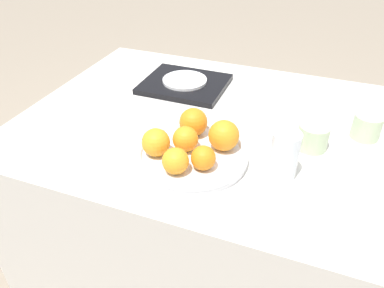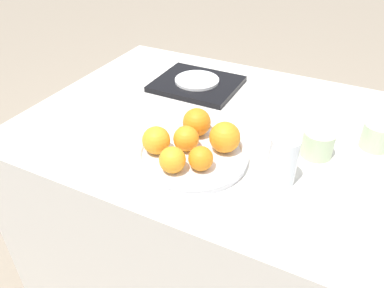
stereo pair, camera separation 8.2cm
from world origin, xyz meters
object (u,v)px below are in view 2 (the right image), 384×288
object	(u,v)px
serving_tray	(197,84)
orange_5	(201,159)
cup_0	(377,136)
orange_4	(197,122)
orange_0	(186,139)
water_glass	(283,161)
fruit_platter	(192,155)
orange_2	(172,160)
side_plate	(197,80)
orange_1	(156,140)
cup_1	(318,144)
orange_3	(225,137)

from	to	relation	value
serving_tray	orange_5	bearing A→B (deg)	-62.86
orange_5	cup_0	world-z (taller)	orange_5
orange_4	orange_0	bearing A→B (deg)	-84.64
orange_4	water_glass	distance (m)	0.28
fruit_platter	orange_2	distance (m)	0.10
serving_tray	orange_4	bearing A→B (deg)	-64.04
orange_5	serving_tray	world-z (taller)	orange_5
fruit_platter	orange_5	xyz separation A→B (m)	(0.05, -0.05, 0.04)
side_plate	cup_0	size ratio (longest dim) A/B	2.00
orange_1	cup_1	world-z (taller)	orange_1
orange_2	cup_0	xyz separation A→B (m)	(0.45, 0.37, -0.02)
orange_4	fruit_platter	bearing A→B (deg)	-71.40
orange_4	serving_tray	world-z (taller)	orange_4
orange_0	orange_1	world-z (taller)	orange_1
orange_4	water_glass	world-z (taller)	water_glass
orange_0	orange_2	bearing A→B (deg)	-82.67
orange_4	orange_1	bearing A→B (deg)	-114.40
orange_5	cup_0	distance (m)	0.51
serving_tray	cup_0	world-z (taller)	cup_0
water_glass	cup_0	bearing A→B (deg)	53.25
orange_1	serving_tray	bearing A→B (deg)	102.28
orange_0	cup_1	distance (m)	0.36
orange_1	water_glass	xyz separation A→B (m)	(0.32, 0.05, 0.01)
water_glass	cup_1	world-z (taller)	water_glass
side_plate	cup_0	distance (m)	0.63
orange_4	side_plate	world-z (taller)	orange_4
orange_0	orange_2	world-z (taller)	orange_0
fruit_platter	serving_tray	xyz separation A→B (m)	(-0.18, 0.41, -0.00)
water_glass	cup_1	bearing A→B (deg)	69.46
serving_tray	fruit_platter	bearing A→B (deg)	-65.60
cup_0	orange_1	bearing A→B (deg)	-148.58
orange_3	water_glass	distance (m)	0.17
orange_1	side_plate	distance (m)	0.45
orange_3	cup_0	size ratio (longest dim) A/B	1.04
orange_5	orange_3	bearing A→B (deg)	77.60
fruit_platter	side_plate	distance (m)	0.45
orange_1	orange_5	bearing A→B (deg)	-5.03
water_glass	cup_0	xyz separation A→B (m)	(0.20, 0.27, -0.03)
fruit_platter	orange_1	distance (m)	0.10
side_plate	fruit_platter	bearing A→B (deg)	-65.60
side_plate	cup_0	bearing A→B (deg)	-11.23
fruit_platter	orange_5	size ratio (longest dim) A/B	4.79
orange_2	orange_3	bearing A→B (deg)	59.83
orange_5	fruit_platter	bearing A→B (deg)	134.99
water_glass	side_plate	world-z (taller)	water_glass
water_glass	serving_tray	world-z (taller)	water_glass
water_glass	side_plate	xyz separation A→B (m)	(-0.42, 0.39, -0.04)
orange_2	orange_4	size ratio (longest dim) A/B	0.84
orange_3	cup_1	xyz separation A→B (m)	(0.22, 0.12, -0.03)
orange_2	orange_3	xyz separation A→B (m)	(0.08, 0.14, 0.01)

